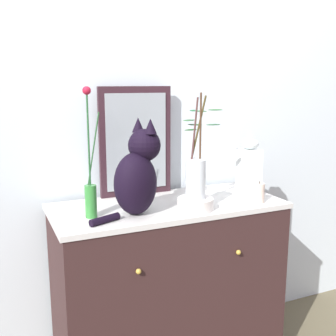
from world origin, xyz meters
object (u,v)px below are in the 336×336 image
object	(u,v)px
mirror_leaning	(136,142)
cat_sitting	(137,173)
vase_slim_green	(90,187)
vase_glass_clear	(196,174)
candle_pillar	(259,193)
bowl_porcelain	(195,204)
sideboard	(168,288)
jar_lidded_porcelain	(249,168)

from	to	relation	value
mirror_leaning	cat_sitting	world-z (taller)	mirror_leaning
cat_sitting	vase_slim_green	size ratio (longest dim) A/B	0.76
mirror_leaning	vase_glass_clear	xyz separation A→B (m)	(0.16, -0.37, -0.11)
vase_slim_green	candle_pillar	world-z (taller)	vase_slim_green
mirror_leaning	bowl_porcelain	size ratio (longest dim) A/B	3.35
sideboard	vase_slim_green	world-z (taller)	vase_slim_green
vase_slim_green	vase_glass_clear	bearing A→B (deg)	-9.91
sideboard	vase_slim_green	size ratio (longest dim) A/B	1.99
sideboard	bowl_porcelain	xyz separation A→B (m)	(0.08, -0.14, 0.48)
vase_slim_green	candle_pillar	xyz separation A→B (m)	(0.82, -0.11, -0.09)
sideboard	vase_glass_clear	distance (m)	0.65
vase_glass_clear	candle_pillar	world-z (taller)	vase_glass_clear
mirror_leaning	bowl_porcelain	distance (m)	0.48
sideboard	cat_sitting	distance (m)	0.68
jar_lidded_porcelain	sideboard	bearing A→B (deg)	174.84
vase_slim_green	sideboard	bearing A→B (deg)	7.98
cat_sitting	candle_pillar	world-z (taller)	cat_sitting
vase_glass_clear	jar_lidded_porcelain	xyz separation A→B (m)	(0.37, 0.10, -0.02)
mirror_leaning	bowl_porcelain	bearing A→B (deg)	-66.40
vase_glass_clear	jar_lidded_porcelain	bearing A→B (deg)	15.16
vase_glass_clear	jar_lidded_porcelain	distance (m)	0.38
candle_pillar	jar_lidded_porcelain	bearing A→B (deg)	80.57
vase_slim_green	vase_glass_clear	size ratio (longest dim) A/B	1.17
bowl_porcelain	mirror_leaning	bearing A→B (deg)	113.60
jar_lidded_porcelain	mirror_leaning	bearing A→B (deg)	153.10
mirror_leaning	cat_sitting	bearing A→B (deg)	-108.50
vase_slim_green	candle_pillar	distance (m)	0.83
sideboard	vase_slim_green	xyz separation A→B (m)	(-0.40, -0.06, 0.60)
cat_sitting	bowl_porcelain	bearing A→B (deg)	-11.05
sideboard	candle_pillar	world-z (taller)	candle_pillar
cat_sitting	bowl_porcelain	world-z (taller)	cat_sitting
bowl_porcelain	jar_lidded_porcelain	world-z (taller)	jar_lidded_porcelain
vase_glass_clear	mirror_leaning	bearing A→B (deg)	114.03
bowl_porcelain	jar_lidded_porcelain	bearing A→B (deg)	15.40
bowl_porcelain	vase_slim_green	bearing A→B (deg)	169.78
mirror_leaning	vase_glass_clear	distance (m)	0.42
cat_sitting	candle_pillar	distance (m)	0.63
bowl_porcelain	candle_pillar	world-z (taller)	candle_pillar
sideboard	candle_pillar	bearing A→B (deg)	-21.00
vase_slim_green	bowl_porcelain	size ratio (longest dim) A/B	3.37
sideboard	vase_glass_clear	world-z (taller)	vase_glass_clear
mirror_leaning	jar_lidded_porcelain	size ratio (longest dim) A/B	1.73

